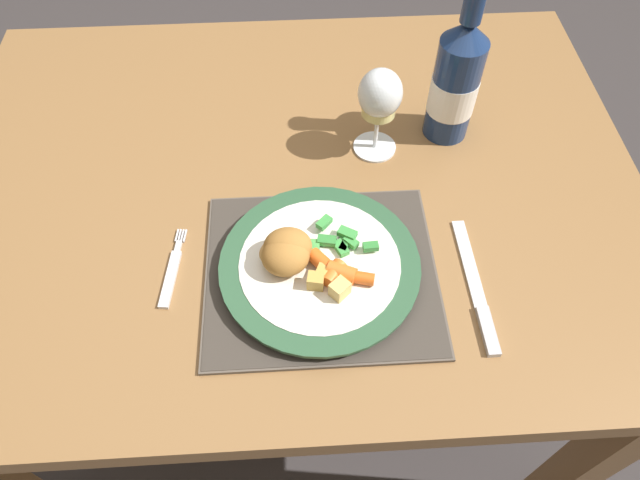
# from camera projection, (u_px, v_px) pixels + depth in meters

# --- Properties ---
(ground_plane) EXTENTS (6.00, 6.00, 0.00)m
(ground_plane) POSITION_uv_depth(u_px,v_px,m) (303.00, 364.00, 1.51)
(ground_plane) COLOR #383333
(dining_table) EXTENTS (1.11, 0.85, 0.74)m
(dining_table) POSITION_uv_depth(u_px,v_px,m) (294.00, 215.00, 0.99)
(dining_table) COLOR olive
(dining_table) RESTS_ON ground
(placemat) EXTENTS (0.32, 0.28, 0.01)m
(placemat) POSITION_uv_depth(u_px,v_px,m) (321.00, 273.00, 0.80)
(placemat) COLOR brown
(placemat) RESTS_ON dining_table
(dinner_plate) EXTENTS (0.28, 0.28, 0.02)m
(dinner_plate) POSITION_uv_depth(u_px,v_px,m) (320.00, 266.00, 0.79)
(dinner_plate) COLOR white
(dinner_plate) RESTS_ON placemat
(breaded_croquettes) EXTENTS (0.08, 0.08, 0.05)m
(breaded_croquettes) POSITION_uv_depth(u_px,v_px,m) (285.00, 251.00, 0.76)
(breaded_croquettes) COLOR #A87033
(breaded_croquettes) RESTS_ON dinner_plate
(green_beans_pile) EXTENTS (0.10, 0.07, 0.02)m
(green_beans_pile) POSITION_uv_depth(u_px,v_px,m) (338.00, 241.00, 0.79)
(green_beans_pile) COLOR #338438
(green_beans_pile) RESTS_ON dinner_plate
(glazed_carrots) EXTENTS (0.09, 0.06, 0.02)m
(glazed_carrots) POSITION_uv_depth(u_px,v_px,m) (338.00, 271.00, 0.76)
(glazed_carrots) COLOR orange
(glazed_carrots) RESTS_ON dinner_plate
(fork) EXTENTS (0.03, 0.13, 0.01)m
(fork) POSITION_uv_depth(u_px,v_px,m) (172.00, 273.00, 0.80)
(fork) COLOR silver
(fork) RESTS_ON dining_table
(table_knife) EXTENTS (0.02, 0.22, 0.01)m
(table_knife) POSITION_uv_depth(u_px,v_px,m) (478.00, 296.00, 0.78)
(table_knife) COLOR silver
(table_knife) RESTS_ON dining_table
(wine_glass) EXTENTS (0.07, 0.07, 0.15)m
(wine_glass) POSITION_uv_depth(u_px,v_px,m) (380.00, 98.00, 0.86)
(wine_glass) COLOR silver
(wine_glass) RESTS_ON dining_table
(bottle) EXTENTS (0.08, 0.08, 0.29)m
(bottle) POSITION_uv_depth(u_px,v_px,m) (456.00, 80.00, 0.88)
(bottle) COLOR navy
(bottle) RESTS_ON dining_table
(roast_potatoes) EXTENTS (0.06, 0.05, 0.02)m
(roast_potatoes) POSITION_uv_depth(u_px,v_px,m) (328.00, 282.00, 0.75)
(roast_potatoes) COLOR gold
(roast_potatoes) RESTS_ON dinner_plate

